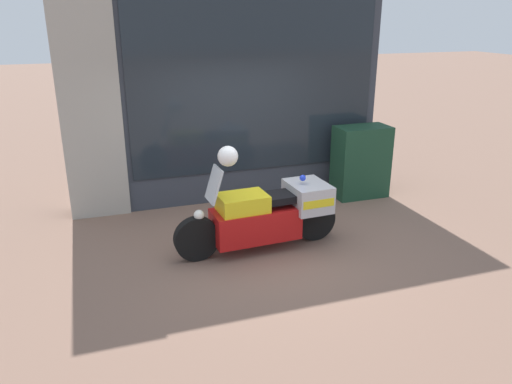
# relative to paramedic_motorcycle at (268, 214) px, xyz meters

# --- Properties ---
(ground_plane) EXTENTS (60.00, 60.00, 0.00)m
(ground_plane) POSITION_rel_paramedic_motorcycle_xyz_m (0.07, 0.18, -0.51)
(ground_plane) COLOR #7A5B4C
(shop_building) EXTENTS (5.45, 0.55, 4.16)m
(shop_building) POSITION_rel_paramedic_motorcycle_xyz_m (-0.33, 2.18, 1.57)
(shop_building) COLOR #333842
(shop_building) RESTS_ON ground
(window_display) EXTENTS (4.07, 0.30, 1.96)m
(window_display) POSITION_rel_paramedic_motorcycle_xyz_m (0.46, 2.21, -0.05)
(window_display) COLOR slate
(window_display) RESTS_ON ground
(paramedic_motorcycle) EXTENTS (2.39, 0.71, 1.27)m
(paramedic_motorcycle) POSITION_rel_paramedic_motorcycle_xyz_m (0.00, 0.00, 0.00)
(paramedic_motorcycle) COLOR black
(paramedic_motorcycle) RESTS_ON ground
(utility_cabinet) EXTENTS (0.95, 0.54, 1.28)m
(utility_cabinet) POSITION_rel_paramedic_motorcycle_xyz_m (2.30, 1.48, 0.13)
(utility_cabinet) COLOR #193D28
(utility_cabinet) RESTS_ON ground
(white_helmet) EXTENTS (0.27, 0.27, 0.27)m
(white_helmet) POSITION_rel_paramedic_motorcycle_xyz_m (-0.58, -0.03, 0.89)
(white_helmet) COLOR white
(white_helmet) RESTS_ON paramedic_motorcycle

